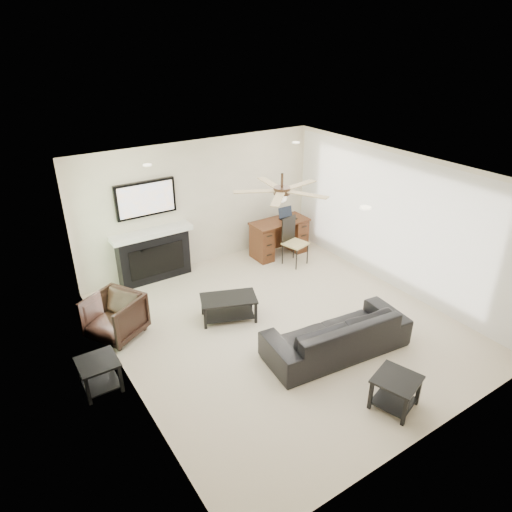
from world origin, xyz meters
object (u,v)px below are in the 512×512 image
object	(u,v)px
sofa	(337,333)
desk	(279,238)
fireplace_unit	(152,233)
armchair	(115,317)
coffee_table	(229,308)

from	to	relation	value
sofa	desk	distance (m)	3.36
sofa	desk	world-z (taller)	desk
fireplace_unit	sofa	bearing A→B (deg)	-68.59
armchair	sofa	bearing A→B (deg)	20.74
coffee_table	sofa	bearing A→B (deg)	-39.18
armchair	fireplace_unit	world-z (taller)	fireplace_unit
fireplace_unit	desk	bearing A→B (deg)	-8.83
sofa	fireplace_unit	world-z (taller)	fireplace_unit
sofa	coffee_table	xyz separation A→B (m)	(-0.90, 1.60, -0.12)
sofa	fireplace_unit	size ratio (longest dim) A/B	1.13
coffee_table	armchair	bearing A→B (deg)	-176.47
sofa	desk	size ratio (longest dim) A/B	1.77
armchair	coffee_table	bearing A→B (deg)	42.40
sofa	armchair	bearing A→B (deg)	-33.34
coffee_table	desk	bearing A→B (deg)	57.23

